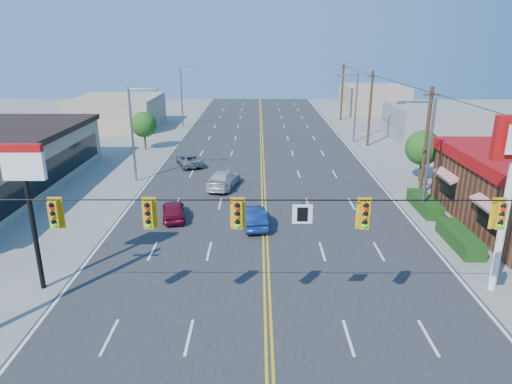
{
  "coord_description": "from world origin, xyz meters",
  "views": [
    {
      "loc": [
        -0.45,
        -15.75,
        11.55
      ],
      "look_at": [
        -0.57,
        12.35,
        2.2
      ],
      "focal_mm": 32.0,
      "sensor_mm": 36.0,
      "label": 1
    }
  ],
  "objects_px": {
    "car_blue": "(254,217)",
    "car_silver": "(189,160)",
    "signal_span": "(267,228)",
    "pizza_hut_sign": "(27,187)",
    "car_magenta": "(173,211)",
    "car_white": "(223,180)"
  },
  "relations": [
    {
      "from": "pizza_hut_sign",
      "to": "car_silver",
      "type": "height_order",
      "value": "pizza_hut_sign"
    },
    {
      "from": "pizza_hut_sign",
      "to": "car_silver",
      "type": "bearing_deg",
      "value": 80.3
    },
    {
      "from": "pizza_hut_sign",
      "to": "car_silver",
      "type": "relative_size",
      "value": 1.62
    },
    {
      "from": "car_magenta",
      "to": "car_silver",
      "type": "xyz_separation_m",
      "value": [
        -0.94,
        13.78,
        -0.04
      ]
    },
    {
      "from": "car_white",
      "to": "car_silver",
      "type": "xyz_separation_m",
      "value": [
        -3.8,
        6.83,
        -0.11
      ]
    },
    {
      "from": "car_magenta",
      "to": "car_silver",
      "type": "relative_size",
      "value": 0.86
    },
    {
      "from": "pizza_hut_sign",
      "to": "car_magenta",
      "type": "xyz_separation_m",
      "value": [
        4.84,
        9.05,
        -4.56
      ]
    },
    {
      "from": "car_blue",
      "to": "car_white",
      "type": "distance_m",
      "value": 8.62
    },
    {
      "from": "pizza_hut_sign",
      "to": "car_blue",
      "type": "height_order",
      "value": "pizza_hut_sign"
    },
    {
      "from": "signal_span",
      "to": "car_silver",
      "type": "height_order",
      "value": "signal_span"
    },
    {
      "from": "signal_span",
      "to": "car_silver",
      "type": "bearing_deg",
      "value": 104.58
    },
    {
      "from": "car_magenta",
      "to": "car_white",
      "type": "relative_size",
      "value": 0.76
    },
    {
      "from": "car_white",
      "to": "signal_span",
      "type": "bearing_deg",
      "value": 110.17
    },
    {
      "from": "car_blue",
      "to": "car_white",
      "type": "xyz_separation_m",
      "value": [
        -2.59,
        8.22,
        0.05
      ]
    },
    {
      "from": "signal_span",
      "to": "car_blue",
      "type": "xyz_separation_m",
      "value": [
        -0.59,
        11.78,
        -4.23
      ]
    },
    {
      "from": "car_silver",
      "to": "car_blue",
      "type": "bearing_deg",
      "value": 92.74
    },
    {
      "from": "signal_span",
      "to": "car_white",
      "type": "height_order",
      "value": "signal_span"
    },
    {
      "from": "pizza_hut_sign",
      "to": "car_silver",
      "type": "distance_m",
      "value": 23.61
    },
    {
      "from": "signal_span",
      "to": "car_white",
      "type": "bearing_deg",
      "value": 99.02
    },
    {
      "from": "car_blue",
      "to": "car_silver",
      "type": "height_order",
      "value": "car_blue"
    },
    {
      "from": "signal_span",
      "to": "pizza_hut_sign",
      "type": "relative_size",
      "value": 3.55
    },
    {
      "from": "car_magenta",
      "to": "car_blue",
      "type": "distance_m",
      "value": 5.6
    }
  ]
}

